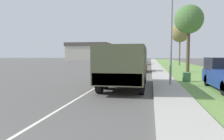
{
  "coord_description": "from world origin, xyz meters",
  "views": [
    {
      "loc": [
        3.44,
        -1.8,
        2.1
      ],
      "look_at": [
        0.74,
        13.44,
        1.01
      ],
      "focal_mm": 35.0,
      "sensor_mm": 36.0,
      "label": 1
    }
  ],
  "objects": [
    {
      "name": "sidewalk_right",
      "position": [
        4.5,
        40.0,
        0.06
      ],
      "size": [
        1.8,
        120.0,
        0.12
      ],
      "color": "#ADAAA3",
      "rests_on": "ground"
    },
    {
      "name": "car_fourth_ahead",
      "position": [
        1.5,
        55.43,
        0.63
      ],
      "size": [
        1.8,
        3.92,
        1.39
      ],
      "color": "tan",
      "rests_on": "ground"
    },
    {
      "name": "tree_mid_right",
      "position": [
        7.86,
        25.69,
        6.23
      ],
      "size": [
        3.41,
        3.41,
        7.99
      ],
      "color": "#4C3D2D",
      "rests_on": "grass_strip_right"
    },
    {
      "name": "military_truck",
      "position": [
        1.84,
        11.95,
        1.52
      ],
      "size": [
        2.56,
        7.2,
        2.61
      ],
      "color": "#474C38",
      "rests_on": "ground"
    },
    {
      "name": "building_distant",
      "position": [
        -19.27,
        76.96,
        3.27
      ],
      "size": [
        15.23,
        10.96,
        6.45
      ],
      "color": "beige",
      "rests_on": "ground"
    },
    {
      "name": "car_third_ahead",
      "position": [
        1.66,
        45.34,
        0.67
      ],
      "size": [
        1.78,
        4.7,
        1.47
      ],
      "color": "black",
      "rests_on": "ground"
    },
    {
      "name": "grass_strip_right",
      "position": [
        8.9,
        40.0,
        0.01
      ],
      "size": [
        7.0,
        120.0,
        0.02
      ],
      "color": "#6B9347",
      "rests_on": "ground"
    },
    {
      "name": "lane_centre_stripe",
      "position": [
        0.0,
        40.0,
        0.0
      ],
      "size": [
        0.12,
        120.0,
        0.0
      ],
      "color": "silver",
      "rests_on": "ground"
    },
    {
      "name": "tree_far_right",
      "position": [
        9.03,
        42.73,
        6.33
      ],
      "size": [
        3.64,
        3.64,
        8.15
      ],
      "color": "brown",
      "rests_on": "grass_strip_right"
    },
    {
      "name": "car_second_ahead",
      "position": [
        -1.64,
        34.86,
        0.75
      ],
      "size": [
        1.76,
        4.11,
        1.68
      ],
      "color": "#B7BABF",
      "rests_on": "ground"
    },
    {
      "name": "lamp_post",
      "position": [
        4.53,
        13.05,
        4.04
      ],
      "size": [
        1.69,
        0.24,
        6.52
      ],
      "color": "gray",
      "rests_on": "sidewalk_right"
    },
    {
      "name": "car_nearest_ahead",
      "position": [
        2.1,
        25.31,
        0.76
      ],
      "size": [
        1.86,
        4.37,
        1.7
      ],
      "color": "maroon",
      "rests_on": "ground"
    },
    {
      "name": "utility_box",
      "position": [
        6.2,
        15.77,
        0.37
      ],
      "size": [
        0.55,
        0.45,
        0.7
      ],
      "color": "#3D7042",
      "rests_on": "grass_strip_right"
    },
    {
      "name": "ground_plane",
      "position": [
        0.0,
        40.0,
        0.0
      ],
      "size": [
        180.0,
        180.0,
        0.0
      ],
      "primitive_type": "plane",
      "color": "#565451"
    }
  ]
}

